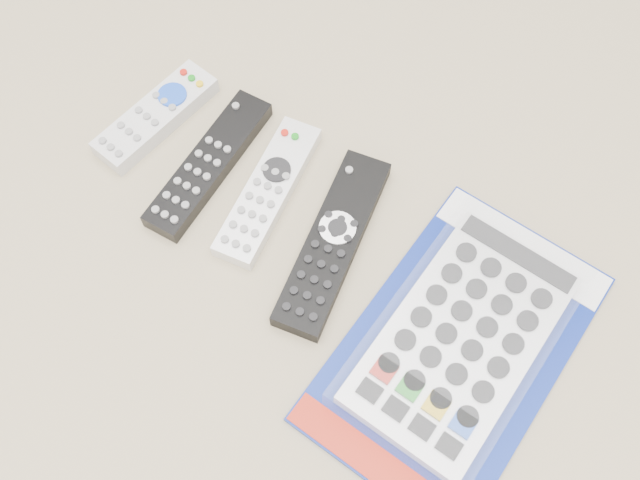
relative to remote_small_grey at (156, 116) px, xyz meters
The scene contains 5 objects.
remote_small_grey is the anchor object (origin of this frame).
remote_slim_black 0.10m from the remote_small_grey, 12.46° to the right, with size 0.05×0.21×0.02m.
remote_silver_dvd 0.17m from the remote_small_grey, ahead, with size 0.07×0.20×0.02m.
remote_large_black 0.27m from the remote_small_grey, ahead, with size 0.09×0.23×0.02m.
jumbo_remote_packaged 0.44m from the remote_small_grey, ahead, with size 0.22×0.34×0.04m.
Camera 1 is at (0.20, -0.29, 0.71)m, focal length 40.00 mm.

